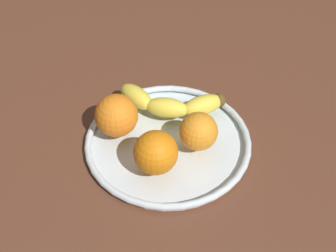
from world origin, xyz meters
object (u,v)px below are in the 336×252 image
fruit_bowl (168,141)px  banana (171,103)px  orange_back_right (156,153)px  orange_back_left (199,131)px  orange_center (116,115)px

fruit_bowl → banana: 7.68cm
banana → orange_back_right: (-4.43, -13.40, 1.83)cm
orange_back_left → orange_back_right: orange_back_right is taller
orange_back_right → fruit_bowl: bearing=65.3°
orange_back_left → banana: bearing=110.1°
fruit_bowl → banana: banana is taller
orange_back_right → orange_center: bearing=121.2°
banana → orange_center: bearing=-139.5°
orange_back_right → banana: bearing=71.7°
banana → orange_back_left: (3.42, -9.37, 1.47)cm
banana → orange_back_left: bearing=-50.7°
orange_back_left → orange_center: orange_center is taller
orange_center → orange_back_right: bearing=-58.8°
orange_center → orange_back_right: (5.72, -9.43, -0.13)cm
orange_back_left → orange_back_right: bearing=-152.8°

